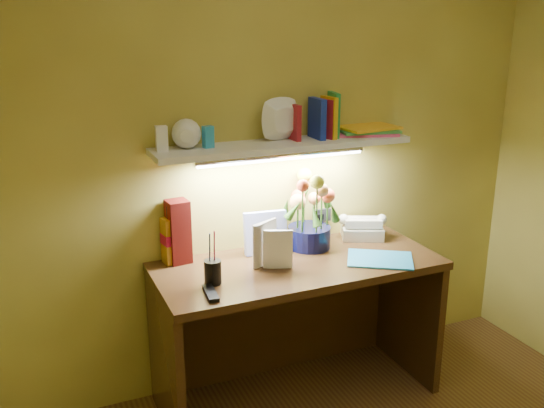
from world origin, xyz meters
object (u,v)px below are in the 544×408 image
Objects in this scene: desk_clock at (374,227)px; whisky_bottle at (171,235)px; flower_bouquet at (310,211)px; desk at (297,331)px; telephone at (362,226)px.

whisky_bottle reaches higher than desk_clock.
desk_clock is (0.41, 0.03, -0.15)m from flower_bouquet.
desk is 0.67m from telephone.
desk is 0.61m from flower_bouquet.
whisky_bottle is at bearing 156.56° from desk.
flower_bouquet reaches higher than desk.
desk is 6.44× the size of telephone.
flower_bouquet reaches higher than desk_clock.
flower_bouquet reaches higher than whisky_bottle.
flower_bouquet is 0.35m from telephone.
desk is at bearing -23.44° from whisky_bottle.
desk_clock is at bearing 19.50° from desk.
whisky_bottle is (-1.04, 0.06, 0.08)m from telephone.
whisky_bottle is at bearing 173.72° from flower_bouquet.
desk is 3.59× the size of flower_bouquet.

